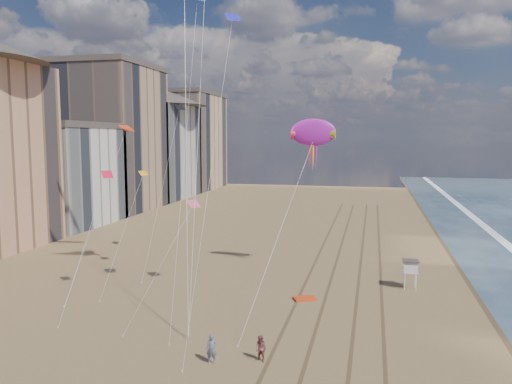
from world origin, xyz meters
TOP-DOWN VIEW (x-y plane):
  - wet_sand at (19.00, 40.00)m, footprint 260.00×260.00m
  - tracks at (2.55, 30.00)m, footprint 7.68×120.00m
  - buildings at (-45.73, 65.59)m, footprint 34.72×131.35m
  - lifeguard_stand at (8.87, 30.17)m, footprint 1.56×1.56m
  - grounded_kite at (-0.57, 24.55)m, footprint 2.24×1.89m
  - show_kite at (-0.93, 32.52)m, footprint 4.58×10.15m
  - kite_flyer_a at (-4.73, 10.55)m, footprint 0.77×0.57m
  - kite_flyer_b at (-1.68, 11.52)m, footprint 1.05×0.96m
  - small_kites at (-13.37, 24.92)m, footprint 16.30×17.84m

SIDE VIEW (x-z plane):
  - wet_sand at x=19.00m, z-range 0.00..0.00m
  - tracks at x=2.55m, z-range 0.00..0.01m
  - grounded_kite at x=-0.57m, z-range 0.00..0.22m
  - kite_flyer_b at x=-1.68m, z-range 0.00..1.77m
  - kite_flyer_a at x=-4.73m, z-range 0.00..1.94m
  - lifeguard_stand at x=8.87m, z-range 0.76..3.58m
  - buildings at x=-45.73m, z-range -0.95..28.05m
  - show_kite at x=-0.93m, z-range 3.02..27.02m
  - small_kites at x=-13.37m, z-range 7.80..26.72m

